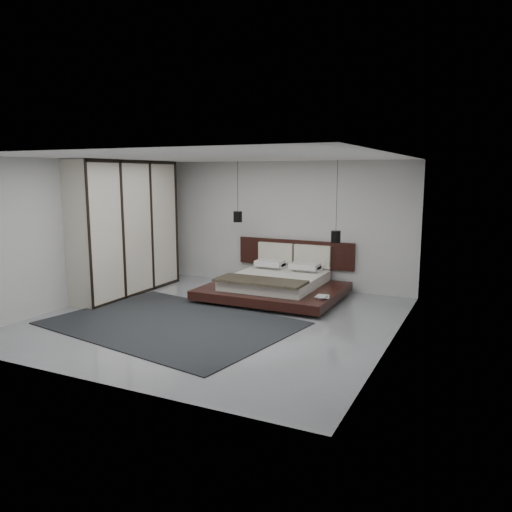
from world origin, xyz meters
The scene contains 14 objects.
floor centered at (0.00, 0.00, 0.00)m, with size 6.00×6.00×0.00m, color #93959B.
ceiling centered at (0.00, 0.00, 2.80)m, with size 6.00×6.00×0.00m, color white.
wall_back centered at (0.00, 3.00, 1.40)m, with size 6.00×6.00×0.00m, color beige.
wall_front centered at (0.00, -3.00, 1.40)m, with size 6.00×6.00×0.00m, color beige.
wall_left centered at (-3.00, 0.00, 1.40)m, with size 6.00×6.00×0.00m, color beige.
wall_right centered at (3.00, 0.00, 1.40)m, with size 6.00×6.00×0.00m, color beige.
lattice_screen centered at (-2.95, 2.45, 1.30)m, with size 0.05×0.90×2.60m, color black.
bed centered at (0.32, 1.91, 0.28)m, with size 2.71×2.36×1.06m.
book_lower centered at (1.43, 1.27, 0.27)m, with size 0.21×0.28×0.03m, color #99724C.
book_upper centered at (1.41, 1.24, 0.29)m, with size 0.19×0.26×0.02m, color #99724C.
pendant_left centered at (-0.79, 2.33, 1.59)m, with size 0.19×0.19×1.33m.
pendant_right centered at (1.43, 2.33, 1.28)m, with size 0.20×0.20×1.65m.
wardrobe centered at (-2.70, 0.88, 1.39)m, with size 0.67×2.84×2.79m.
rug centered at (-0.55, -0.59, 0.01)m, with size 3.97×2.83×0.02m, color black.
Camera 1 is at (4.27, -7.36, 2.53)m, focal length 35.00 mm.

